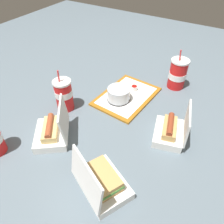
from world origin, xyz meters
The scene contains 11 objects.
ground_plane centered at (0.00, 0.00, 0.00)m, with size 3.20×3.20×0.00m, color slate.
food_tray centered at (-0.21, 0.02, 0.01)m, with size 0.39×0.29×0.01m.
cake_container centered at (-0.15, 0.00, 0.05)m, with size 0.13×0.13×0.07m.
ketchup_cup centered at (-0.28, 0.03, 0.03)m, with size 0.04×0.04×0.02m.
napkin_stack centered at (-0.27, -0.01, 0.02)m, with size 0.10×0.10×0.00m, color white.
plastic_fork centered at (-0.23, 0.10, 0.02)m, with size 0.11×0.01×0.01m, color white.
clamshell_hotdog_left centered at (0.24, -0.12, 0.04)m, with size 0.24×0.24×0.18m.
clamshell_sandwich_back centered at (0.34, 0.21, 0.05)m, with size 0.23×0.25×0.18m.
clamshell_hotdog_corner centered at (-0.05, 0.34, 0.04)m, with size 0.21×0.18×0.17m.
soda_cup_corner centered at (-0.46, 0.22, 0.09)m, with size 0.10×0.10×0.24m.
soda_cup_right centered at (0.04, -0.22, 0.09)m, with size 0.09×0.09×0.23m.
Camera 1 is at (0.69, 0.47, 0.77)m, focal length 35.00 mm.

